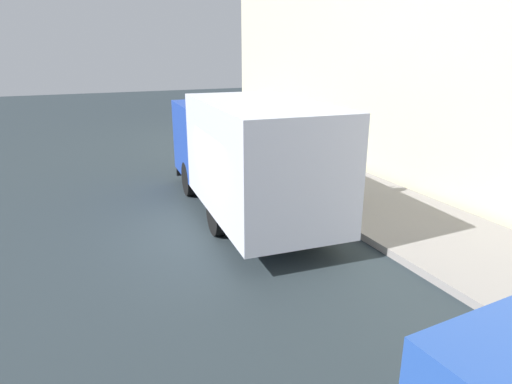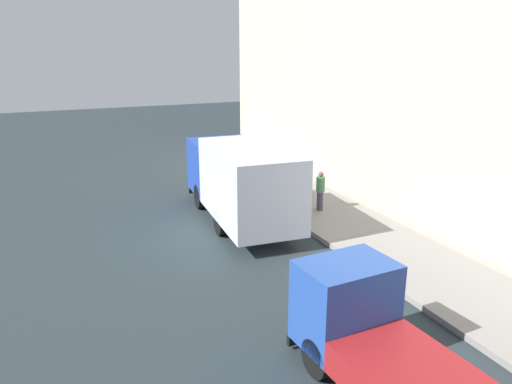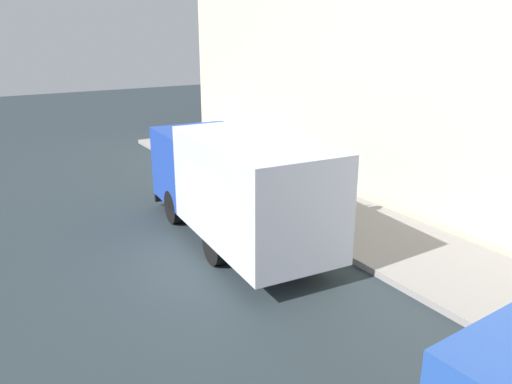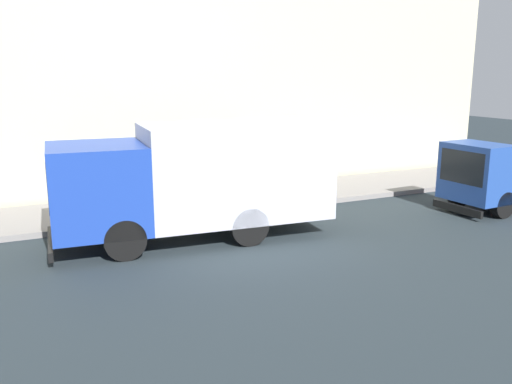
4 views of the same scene
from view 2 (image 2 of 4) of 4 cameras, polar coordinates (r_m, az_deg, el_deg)
ground at (r=18.88m, az=-4.00°, el=-4.71°), size 80.00×80.00×0.00m
sidewalk at (r=20.82m, az=8.46°, el=-2.52°), size 3.54×30.00×0.18m
building_facade at (r=21.02m, az=14.51°, el=12.56°), size 0.50×30.00×11.09m
large_utility_truck at (r=19.51m, az=-1.77°, el=1.54°), size 3.11×7.86×3.22m
small_flatbed_truck at (r=10.96m, az=13.25°, el=-15.89°), size 2.33×4.77×2.34m
pedestrian_walking at (r=20.75m, az=7.37°, el=0.23°), size 0.38×0.38×1.65m
traffic_cone_orange at (r=23.78m, az=0.04°, el=1.13°), size 0.44×0.44×0.63m
street_sign_post at (r=20.32m, az=4.36°, el=1.44°), size 0.44×0.08×2.30m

